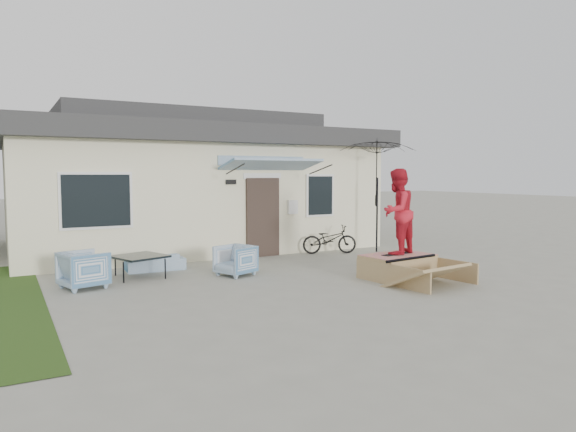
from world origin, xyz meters
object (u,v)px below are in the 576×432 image
patio_umbrella (377,190)px  skateboard (396,254)px  armchair_left (84,268)px  armchair_right (235,259)px  loveseat (155,259)px  skater (397,210)px  skate_ramp (398,266)px  bicycle (329,236)px  coffee_table (140,266)px

patio_umbrella → skateboard: bearing=-122.1°
armchair_left → armchair_right: bearing=-110.0°
loveseat → skateboard: size_ratio=1.71×
armchair_right → skater: bearing=36.3°
armchair_left → skate_ramp: size_ratio=0.41×
patio_umbrella → loveseat: bearing=178.7°
loveseat → patio_umbrella: (6.27, -0.14, 1.49)m
bicycle → skate_ramp: 3.58m
skateboard → skater: skater is taller
bicycle → patio_umbrella: patio_umbrella is taller
armchair_left → patio_umbrella: bearing=-98.0°
patio_umbrella → skateboard: 3.90m
coffee_table → skateboard: skateboard is taller
patio_umbrella → skateboard: size_ratio=3.07×
bicycle → skateboard: 3.52m
skate_ramp → loveseat: bearing=135.0°
bicycle → skater: (-0.59, -3.47, 0.96)m
armchair_left → bicycle: 6.74m
skate_ramp → skater: skater is taller
loveseat → coffee_table: (-0.50, -0.65, -0.02)m
bicycle → patio_umbrella: (1.38, -0.34, 1.27)m
bicycle → skate_ramp: bearing=-168.0°
loveseat → armchair_right: bearing=135.8°
armchair_left → patio_umbrella: 8.15m
patio_umbrella → skater: size_ratio=1.30×
loveseat → skater: size_ratio=0.72×
skate_ramp → skater: bearing=90.0°
armchair_left → skateboard: armchair_left is taller
coffee_table → bicycle: 5.46m
armchair_right → bicycle: 3.89m
bicycle → patio_umbrella: bearing=-82.6°
bicycle → skate_ramp: bicycle is taller
armchair_right → skater: skater is taller
loveseat → armchair_right: (1.36, -1.44, 0.11)m
armchair_right → armchair_left: bearing=-116.1°
skateboard → armchair_left: bearing=150.4°
skate_ramp → skater: (-0.01, 0.05, 1.20)m
coffee_table → skate_ramp: size_ratio=0.49×
armchair_left → skateboard: (6.00, -2.07, 0.11)m
coffee_table → skater: skater is taller
loveseat → bicycle: size_ratio=0.87×
loveseat → coffee_table: bearing=54.7°
skate_ramp → skateboard: bearing=90.0°
skate_ramp → armchair_right: bearing=140.1°
coffee_table → skater: (4.80, -2.63, 1.20)m
armchair_left → bicycle: bicycle is taller
skater → coffee_table: bearing=-49.2°
coffee_table → bicycle: size_ratio=0.63×
coffee_table → skater: 5.60m
coffee_table → skateboard: (4.80, -2.63, 0.27)m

